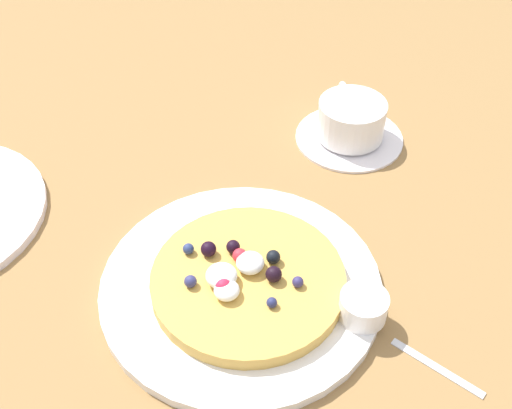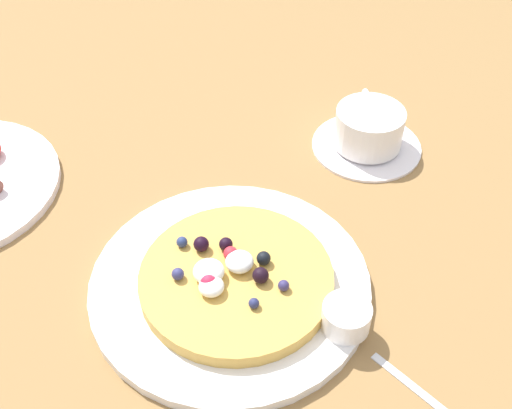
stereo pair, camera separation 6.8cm
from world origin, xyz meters
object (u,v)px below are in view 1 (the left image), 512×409
(pancake_plate, at_px, (241,286))
(teaspoon, at_px, (497,403))
(coffee_cup, at_px, (351,118))
(syrup_ramekin, at_px, (363,306))
(coffee_saucer, at_px, (349,137))

(pancake_plate, bearing_deg, teaspoon, -61.38)
(pancake_plate, bearing_deg, coffee_cup, 29.45)
(syrup_ramekin, relative_size, teaspoon, 0.32)
(teaspoon, bearing_deg, coffee_cup, 71.38)
(syrup_ramekin, xyz_separation_m, teaspoon, (0.05, -0.14, -0.03))
(syrup_ramekin, bearing_deg, coffee_saucer, 54.16)
(teaspoon, bearing_deg, coffee_saucer, 71.40)
(pancake_plate, bearing_deg, coffee_saucer, 29.30)
(coffee_saucer, xyz_separation_m, coffee_cup, (0.00, 0.00, 0.03))
(coffee_saucer, xyz_separation_m, teaspoon, (-0.13, -0.38, -0.00))
(coffee_saucer, distance_m, teaspoon, 0.41)
(pancake_plate, distance_m, coffee_cup, 0.30)
(coffee_saucer, bearing_deg, pancake_plate, -150.70)
(coffee_cup, bearing_deg, syrup_ramekin, -125.79)
(teaspoon, bearing_deg, syrup_ramekin, 109.67)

